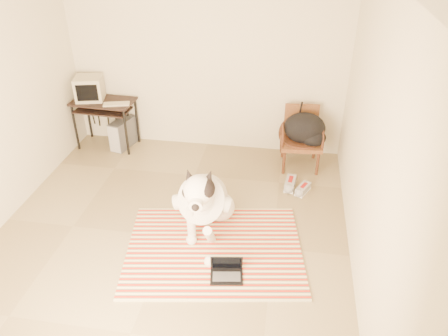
% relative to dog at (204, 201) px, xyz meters
% --- Properties ---
extents(floor, '(4.50, 4.50, 0.00)m').
position_rel_dog_xyz_m(floor, '(-0.37, -0.20, -0.40)').
color(floor, '#918059').
rests_on(floor, ground).
extents(wall_back, '(4.50, 0.00, 4.50)m').
position_rel_dog_xyz_m(wall_back, '(-0.37, 2.05, 0.95)').
color(wall_back, beige).
rests_on(wall_back, floor).
extents(wall_front, '(4.50, 0.00, 4.50)m').
position_rel_dog_xyz_m(wall_front, '(-0.37, -2.45, 0.95)').
color(wall_front, beige).
rests_on(wall_front, floor).
extents(wall_right, '(0.00, 4.50, 4.50)m').
position_rel_dog_xyz_m(wall_right, '(1.63, -0.20, 0.95)').
color(wall_right, beige).
rests_on(wall_right, floor).
extents(rug, '(2.10, 1.73, 0.02)m').
position_rel_dog_xyz_m(rug, '(0.18, -0.34, -0.39)').
color(rug, red).
rests_on(rug, floor).
extents(dog, '(0.67, 1.38, 1.01)m').
position_rel_dog_xyz_m(dog, '(0.00, 0.00, 0.00)').
color(dog, white).
rests_on(dog, rug).
extents(laptop, '(0.36, 0.28, 0.23)m').
position_rel_dog_xyz_m(laptop, '(0.37, -0.71, -0.32)').
color(laptop, black).
rests_on(laptop, rug).
extents(computer_desk, '(0.92, 0.55, 0.75)m').
position_rel_dog_xyz_m(computer_desk, '(-1.87, 1.75, 0.24)').
color(computer_desk, black).
rests_on(computer_desk, floor).
extents(crt_monitor, '(0.46, 0.44, 0.34)m').
position_rel_dog_xyz_m(crt_monitor, '(-2.06, 1.79, 0.52)').
color(crt_monitor, '#B6AC8E').
rests_on(crt_monitor, computer_desk).
extents(desk_keyboard, '(0.39, 0.23, 0.02)m').
position_rel_dog_xyz_m(desk_keyboard, '(-1.61, 1.65, 0.36)').
color(desk_keyboard, '#B6AC8E').
rests_on(desk_keyboard, computer_desk).
extents(pc_tower, '(0.31, 0.50, 0.44)m').
position_rel_dog_xyz_m(pc_tower, '(-1.62, 1.76, -0.18)').
color(pc_tower, '#48484B').
rests_on(pc_tower, floor).
extents(rattan_chair, '(0.60, 0.58, 0.84)m').
position_rel_dog_xyz_m(rattan_chair, '(1.06, 1.67, 0.02)').
color(rattan_chair, brown).
rests_on(rattan_chair, floor).
extents(backpack, '(0.59, 0.48, 0.42)m').
position_rel_dog_xyz_m(backpack, '(1.11, 1.61, 0.18)').
color(backpack, black).
rests_on(backpack, rattan_chair).
extents(sneaker_left, '(0.16, 0.33, 0.11)m').
position_rel_dog_xyz_m(sneaker_left, '(0.95, 1.03, -0.35)').
color(sneaker_left, white).
rests_on(sneaker_left, floor).
extents(sneaker_right, '(0.22, 0.30, 0.10)m').
position_rel_dog_xyz_m(sneaker_right, '(1.12, 0.94, -0.36)').
color(sneaker_right, white).
rests_on(sneaker_right, floor).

